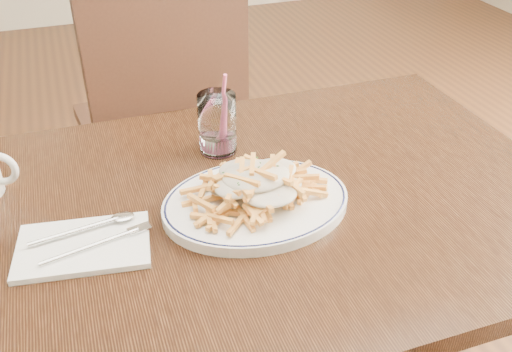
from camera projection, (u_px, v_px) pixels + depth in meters
name	position (u px, v px, depth m)	size (l,w,h in m)	color
table	(255.00, 231.00, 1.10)	(1.20, 0.80, 0.75)	black
chair_far	(163.00, 112.00, 1.76)	(0.50, 0.50, 1.00)	black
fries_plate	(256.00, 203.00, 1.03)	(0.36, 0.32, 0.02)	white
loaded_fries	(256.00, 182.00, 1.00)	(0.28, 0.25, 0.07)	#EAA447
napkin	(83.00, 246.00, 0.94)	(0.21, 0.14, 0.01)	white
cutlery	(82.00, 240.00, 0.94)	(0.21, 0.11, 0.01)	silver
water_glass	(218.00, 127.00, 1.17)	(0.08, 0.08, 0.17)	white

